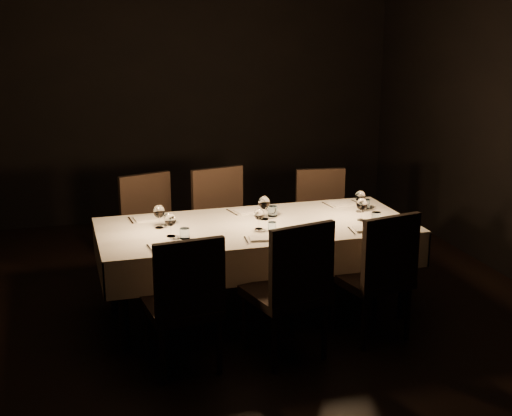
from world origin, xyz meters
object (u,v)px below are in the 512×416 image
object	(u,v)px
dining_table	(256,233)
chair_far_center	(224,222)
chair_near_right	(379,271)
chair_near_left	(185,299)
chair_far_left	(152,227)
chair_far_right	(323,217)
chair_near_center	(291,285)

from	to	relation	value
dining_table	chair_far_center	distance (m)	0.79
chair_near_right	chair_near_left	bearing A→B (deg)	-7.48
chair_far_left	chair_far_right	xyz separation A→B (m)	(1.61, -0.06, -0.02)
dining_table	chair_near_right	xyz separation A→B (m)	(0.74, -0.74, -0.14)
chair_near_left	chair_far_left	size ratio (longest dim) A/B	0.98
dining_table	chair_far_right	xyz separation A→B (m)	(0.88, 0.78, -0.15)
chair_far_left	chair_far_right	bearing A→B (deg)	-18.71
chair_far_left	chair_far_center	distance (m)	0.65
chair_far_center	chair_far_right	bearing A→B (deg)	-11.87
chair_near_right	chair_far_left	bearing A→B (deg)	-58.68
chair_far_right	chair_far_center	bearing A→B (deg)	-172.54
dining_table	chair_far_center	world-z (taller)	chair_far_center
chair_near_right	chair_far_center	bearing A→B (deg)	-73.13
chair_far_left	chair_near_center	bearing A→B (deg)	-83.01
chair_near_right	chair_far_center	size ratio (longest dim) A/B	0.97
chair_near_left	chair_far_right	size ratio (longest dim) A/B	1.02
chair_near_left	chair_near_right	size ratio (longest dim) A/B	0.99
chair_near_right	chair_near_center	bearing A→B (deg)	-1.87
chair_near_center	chair_near_right	distance (m)	0.74
dining_table	chair_far_right	bearing A→B (deg)	41.53
chair_near_left	chair_near_right	xyz separation A→B (m)	(1.48, 0.11, 0.01)
chair_near_center	chair_far_left	world-z (taller)	chair_near_center
chair_near_right	chair_far_center	world-z (taller)	chair_far_center
chair_near_center	chair_near_right	xyz separation A→B (m)	(0.73, 0.13, -0.02)
dining_table	chair_near_right	size ratio (longest dim) A/B	2.50
chair_near_left	chair_far_right	bearing A→B (deg)	-141.46
chair_near_left	chair_far_right	distance (m)	2.29
dining_table	chair_far_right	distance (m)	1.19
chair_near_center	chair_far_center	size ratio (longest dim) A/B	1.00
chair_far_right	chair_near_center	bearing A→B (deg)	-110.31
chair_near_left	chair_far_center	size ratio (longest dim) A/B	0.96
dining_table	chair_near_center	bearing A→B (deg)	-89.26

